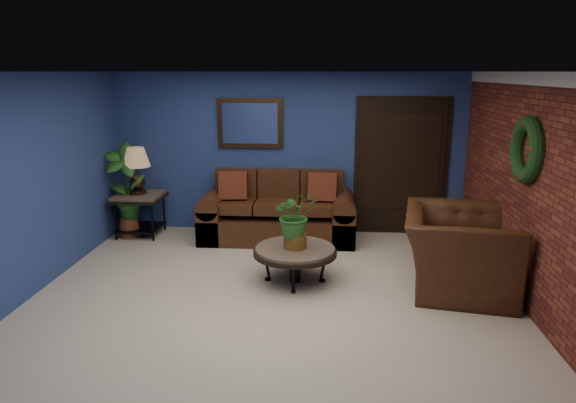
# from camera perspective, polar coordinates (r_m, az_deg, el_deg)

# --- Properties ---
(floor) EXTENTS (5.50, 5.50, 0.00)m
(floor) POSITION_cam_1_polar(r_m,az_deg,el_deg) (6.05, -1.61, -10.16)
(floor) COLOR beige
(floor) RESTS_ON ground
(wall_back) EXTENTS (5.50, 0.04, 2.50)m
(wall_back) POSITION_cam_1_polar(r_m,az_deg,el_deg) (8.10, 0.09, 5.37)
(wall_back) COLOR navy
(wall_back) RESTS_ON ground
(wall_left) EXTENTS (0.04, 5.00, 2.50)m
(wall_left) POSITION_cam_1_polar(r_m,az_deg,el_deg) (6.53, -26.49, 1.68)
(wall_left) COLOR navy
(wall_left) RESTS_ON ground
(wall_right_brick) EXTENTS (0.04, 5.00, 2.50)m
(wall_right_brick) POSITION_cam_1_polar(r_m,az_deg,el_deg) (6.03, 25.27, 0.90)
(wall_right_brick) COLOR brown
(wall_right_brick) RESTS_ON ground
(ceiling) EXTENTS (5.50, 5.00, 0.02)m
(ceiling) POSITION_cam_1_polar(r_m,az_deg,el_deg) (5.51, -1.79, 14.23)
(ceiling) COLOR silver
(ceiling) RESTS_ON wall_back
(crown_molding) EXTENTS (0.03, 5.00, 0.14)m
(crown_molding) POSITION_cam_1_polar(r_m,az_deg,el_deg) (5.89, 26.22, 12.14)
(crown_molding) COLOR white
(crown_molding) RESTS_ON wall_right_brick
(wall_mirror) EXTENTS (1.02, 0.06, 0.77)m
(wall_mirror) POSITION_cam_1_polar(r_m,az_deg,el_deg) (8.07, -4.24, 8.66)
(wall_mirror) COLOR #452C17
(wall_mirror) RESTS_ON wall_back
(closet_door) EXTENTS (1.44, 0.06, 2.18)m
(closet_door) POSITION_cam_1_polar(r_m,az_deg,el_deg) (8.17, 12.43, 3.69)
(closet_door) COLOR black
(closet_door) RESTS_ON wall_back
(wreath) EXTENTS (0.16, 0.72, 0.72)m
(wreath) POSITION_cam_1_polar(r_m,az_deg,el_deg) (5.98, 25.02, 5.22)
(wreath) COLOR black
(wreath) RESTS_ON wall_right_brick
(sofa) EXTENTS (2.32, 1.00, 1.04)m
(sofa) POSITION_cam_1_polar(r_m,az_deg,el_deg) (7.90, -1.09, -1.61)
(sofa) COLOR #452413
(sofa) RESTS_ON ground
(coffee_table) EXTENTS (1.02, 1.02, 0.44)m
(coffee_table) POSITION_cam_1_polar(r_m,az_deg,el_deg) (6.24, 0.78, -5.64)
(coffee_table) COLOR #4F4945
(coffee_table) RESTS_ON ground
(end_table) EXTENTS (0.73, 0.73, 0.67)m
(end_table) POSITION_cam_1_polar(r_m,az_deg,el_deg) (8.30, -16.19, -0.19)
(end_table) COLOR #4F4945
(end_table) RESTS_ON ground
(table_lamp) EXTENTS (0.42, 0.42, 0.69)m
(table_lamp) POSITION_cam_1_polar(r_m,az_deg,el_deg) (8.18, -16.48, 3.90)
(table_lamp) COLOR #452C17
(table_lamp) RESTS_ON end_table
(side_chair) EXTENTS (0.46, 0.46, 0.89)m
(side_chair) POSITION_cam_1_polar(r_m,az_deg,el_deg) (7.86, 4.96, -0.52)
(side_chair) COLOR #552B18
(side_chair) RESTS_ON ground
(armchair) EXTENTS (1.48, 1.63, 0.93)m
(armchair) POSITION_cam_1_polar(r_m,az_deg,el_deg) (6.35, 18.43, -5.21)
(armchair) COLOR #452413
(armchair) RESTS_ON ground
(coffee_plant) EXTENTS (0.63, 0.58, 0.71)m
(coffee_plant) POSITION_cam_1_polar(r_m,az_deg,el_deg) (6.10, 0.80, -1.72)
(coffee_plant) COLOR brown
(coffee_plant) RESTS_ON coffee_table
(floor_plant) EXTENTS (0.41, 0.36, 0.78)m
(floor_plant) POSITION_cam_1_polar(r_m,az_deg,el_deg) (7.10, 18.54, -3.75)
(floor_plant) COLOR brown
(floor_plant) RESTS_ON ground
(tall_plant) EXTENTS (0.71, 0.55, 1.46)m
(tall_plant) POSITION_cam_1_polar(r_m,az_deg,el_deg) (8.20, -17.54, 1.55)
(tall_plant) COLOR brown
(tall_plant) RESTS_ON ground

